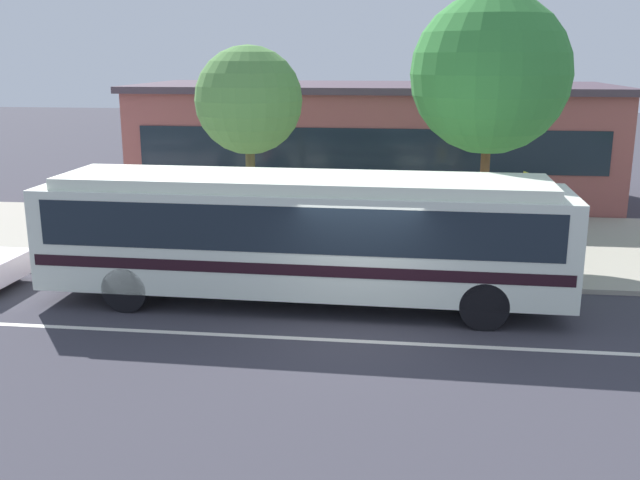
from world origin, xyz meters
name	(u,v)px	position (x,y,z in m)	size (l,w,h in m)	color
ground_plane	(358,326)	(0.00, 0.00, 0.00)	(120.00, 120.00, 0.00)	#37363F
sidewalk_slab	(375,242)	(0.00, 6.71, 0.06)	(60.00, 8.00, 0.12)	#A19B8C
lane_stripe_center	(355,341)	(0.00, -0.80, 0.00)	(56.00, 0.16, 0.01)	silver
transit_bus	(303,230)	(-1.35, 1.36, 1.67)	(11.53, 2.73, 2.87)	silver
pedestrian_waiting_near_sign	(442,236)	(1.80, 3.69, 1.06)	(0.48, 0.48, 1.61)	#1D394A
pedestrian_walking_along_curb	(463,228)	(2.34, 4.25, 1.14)	(0.41, 0.41, 1.74)	#313F35
pedestrian_standing_by_tree	(177,219)	(-5.26, 4.48, 1.10)	(0.46, 0.46, 1.68)	navy
bus_stop_sign	(525,212)	(3.72, 3.45, 1.77)	(0.15, 0.44, 2.59)	gray
street_tree_near_stop	(249,101)	(-3.51, 5.89, 4.18)	(2.97, 2.97, 5.56)	brown
street_tree_mid_block	(490,74)	(2.93, 5.53, 4.92)	(4.11, 4.11, 6.86)	brown
station_building	(372,141)	(-0.52, 14.11, 2.18)	(17.85, 7.14, 4.34)	#974F4D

